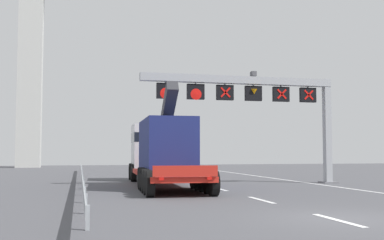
# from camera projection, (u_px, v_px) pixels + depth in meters

# --- Properties ---
(ground) EXTENTS (112.00, 112.00, 0.00)m
(ground) POSITION_uv_depth(u_px,v_px,m) (341.00, 219.00, 13.41)
(ground) COLOR #4C4C51
(lane_markings) EXTENTS (0.20, 59.28, 0.01)m
(lane_markings) POSITION_uv_depth(u_px,v_px,m) (175.00, 177.00, 35.03)
(lane_markings) COLOR silver
(lane_markings) RESTS_ON ground
(edge_line_right) EXTENTS (0.20, 63.00, 0.01)m
(edge_line_right) POSITION_uv_depth(u_px,v_px,m) (326.00, 185.00, 26.48)
(edge_line_right) COLOR silver
(edge_line_right) RESTS_ON ground
(overhead_lane_gantry) EXTENTS (11.85, 0.90, 6.59)m
(overhead_lane_gantry) POSITION_uv_depth(u_px,v_px,m) (260.00, 96.00, 28.05)
(overhead_lane_gantry) COLOR #9EA0A5
(overhead_lane_gantry) RESTS_ON ground
(heavy_haul_truck_red) EXTENTS (3.52, 14.15, 5.30)m
(heavy_haul_truck_red) POSITION_uv_depth(u_px,v_px,m) (160.00, 150.00, 27.24)
(heavy_haul_truck_red) COLOR red
(heavy_haul_truck_red) RESTS_ON ground
(guardrail_left) EXTENTS (0.13, 37.64, 0.76)m
(guardrail_left) POSITION_uv_depth(u_px,v_px,m) (82.00, 174.00, 28.16)
(guardrail_left) COLOR #999EA3
(guardrail_left) RESTS_ON ground
(bridge_pylon_distant) EXTENTS (9.00, 2.00, 35.02)m
(bridge_pylon_distant) POSITION_uv_depth(u_px,v_px,m) (31.00, 20.00, 58.15)
(bridge_pylon_distant) COLOR #B7B7B2
(bridge_pylon_distant) RESTS_ON ground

